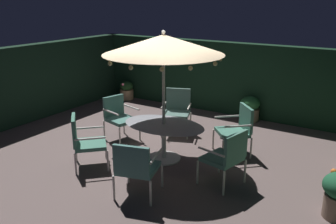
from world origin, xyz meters
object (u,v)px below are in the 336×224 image
(patio_chair_south, at_px, (238,127))
(potted_plant_back_right, at_px, (127,90))
(patio_chair_north, at_px, (119,115))
(patio_chair_southwest, at_px, (177,108))
(patio_chair_northeast, at_px, (84,139))
(patio_dining_table, at_px, (164,132))
(patio_chair_east, at_px, (136,166))
(patio_chair_southeast, at_px, (227,155))
(potted_plant_left_far, at_px, (250,108))
(patio_umbrella, at_px, (163,45))

(patio_chair_south, bearing_deg, potted_plant_back_right, 155.19)
(patio_chair_north, relative_size, patio_chair_southwest, 0.93)
(patio_chair_north, distance_m, patio_chair_northeast, 1.50)
(patio_chair_south, height_order, potted_plant_back_right, patio_chair_south)
(patio_chair_north, relative_size, potted_plant_back_right, 1.71)
(patio_dining_table, xyz_separation_m, patio_chair_northeast, (-1.06, -1.07, -0.01))
(patio_chair_east, xyz_separation_m, patio_chair_southeast, (1.04, 1.12, 0.01))
(patio_chair_north, distance_m, patio_chair_southwest, 1.36)
(potted_plant_left_far, bearing_deg, patio_umbrella, -100.28)
(patio_chair_north, height_order, patio_chair_east, patio_chair_north)
(patio_chair_southeast, xyz_separation_m, patio_chair_south, (-0.37, 1.34, 0.01))
(patio_dining_table, relative_size, potted_plant_left_far, 2.63)
(patio_chair_south, xyz_separation_m, patio_chair_southwest, (-1.63, 0.37, 0.03))
(patio_chair_east, relative_size, patio_chair_south, 0.95)
(patio_chair_northeast, bearing_deg, potted_plant_left_far, 68.89)
(patio_umbrella, distance_m, patio_chair_southwest, 2.22)
(patio_dining_table, distance_m, patio_chair_northeast, 1.50)
(patio_chair_south, relative_size, potted_plant_left_far, 1.57)
(patio_chair_southwest, bearing_deg, patio_umbrella, -68.85)
(patio_chair_east, xyz_separation_m, patio_chair_southwest, (-0.96, 2.83, 0.05))
(patio_umbrella, height_order, patio_chair_southeast, patio_umbrella)
(potted_plant_left_far, bearing_deg, patio_chair_northeast, -111.11)
(patio_dining_table, distance_m, patio_chair_east, 1.49)
(patio_chair_northeast, bearing_deg, potted_plant_back_right, 119.33)
(patio_chair_northeast, height_order, patio_chair_southwest, patio_chair_southwest)
(patio_dining_table, relative_size, patio_chair_south, 1.67)
(potted_plant_left_far, bearing_deg, potted_plant_back_right, -179.23)
(patio_chair_southeast, height_order, potted_plant_back_right, patio_chair_southeast)
(patio_chair_northeast, relative_size, patio_chair_east, 1.05)
(patio_chair_southwest, bearing_deg, potted_plant_left_far, 57.73)
(patio_chair_east, relative_size, patio_chair_southwest, 0.92)
(patio_chair_northeast, relative_size, patio_chair_south, 1.00)
(patio_chair_east, xyz_separation_m, potted_plant_back_right, (-3.82, 4.54, -0.27))
(patio_chair_northeast, height_order, potted_plant_left_far, patio_chair_northeast)
(patio_dining_table, relative_size, patio_chair_north, 1.74)
(patio_chair_northeast, height_order, potted_plant_back_right, patio_chair_northeast)
(patio_chair_north, bearing_deg, patio_umbrella, -14.95)
(patio_dining_table, distance_m, patio_chair_southeast, 1.49)
(patio_chair_southeast, bearing_deg, patio_dining_table, 167.71)
(patio_chair_north, height_order, patio_chair_southeast, patio_chair_southeast)
(patio_dining_table, bearing_deg, patio_chair_north, 165.05)
(potted_plant_back_right, bearing_deg, patio_chair_southwest, -30.84)
(patio_umbrella, xyz_separation_m, patio_chair_east, (0.42, -1.44, -1.68))
(patio_chair_north, height_order, potted_plant_left_far, patio_chair_north)
(patio_dining_table, xyz_separation_m, patio_chair_north, (-1.44, 0.39, -0.01))
(patio_dining_table, xyz_separation_m, patio_umbrella, (-0.00, -0.00, 1.67))
(patio_chair_east, bearing_deg, patio_chair_south, 74.62)
(patio_chair_southeast, distance_m, patio_chair_south, 1.39)
(patio_chair_east, distance_m, patio_chair_southeast, 1.53)
(patio_umbrella, bearing_deg, patio_chair_southeast, -12.29)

